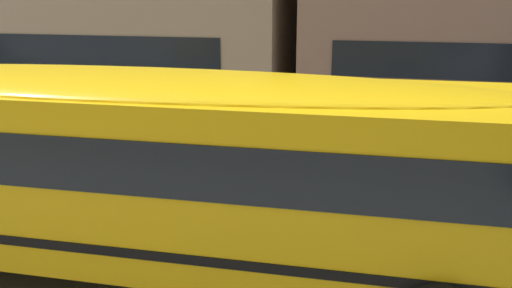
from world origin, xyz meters
TOP-DOWN VIEW (x-y plane):
  - ground_plane at (0.00, 0.00)m, footprint 400.00×400.00m
  - sidewalk_far at (0.00, 7.19)m, footprint 120.00×3.00m
  - lane_centreline at (0.00, 0.00)m, footprint 110.00×0.16m
  - school_bus at (2.09, -1.77)m, footprint 13.02×3.09m

SIDE VIEW (x-z plane):
  - ground_plane at x=0.00m, z-range 0.00..0.00m
  - lane_centreline at x=0.00m, z-range 0.00..0.01m
  - sidewalk_far at x=0.00m, z-range 0.00..0.01m
  - school_bus at x=2.09m, z-range 0.27..3.17m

